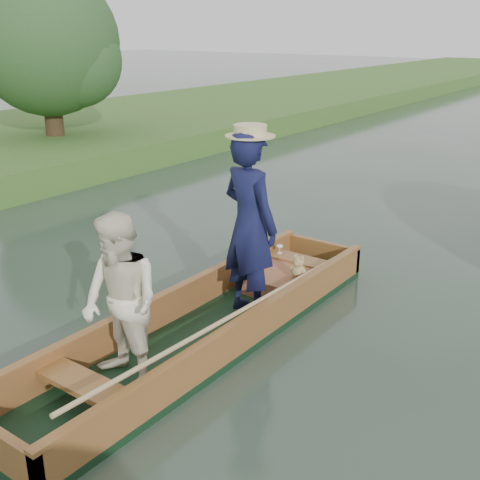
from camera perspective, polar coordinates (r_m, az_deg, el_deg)
The scene contains 2 objects.
ground at distance 6.45m, azimuth -3.20°, elevation -9.44°, with size 120.00×120.00×0.00m, color #283D30.
punt at distance 6.11m, azimuth -3.20°, elevation -4.02°, with size 1.12×5.00×2.17m.
Camera 1 is at (3.61, -4.33, 3.13)m, focal length 45.00 mm.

